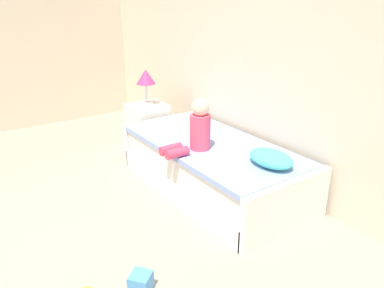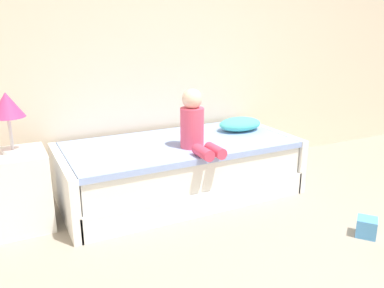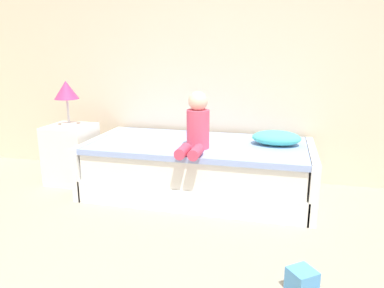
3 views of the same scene
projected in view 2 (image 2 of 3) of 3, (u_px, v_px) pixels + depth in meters
name	position (u px, v px, depth m)	size (l,w,h in m)	color
wall_rear	(188.00, 30.00, 3.91)	(7.20, 0.10, 2.90)	beige
bed	(180.00, 169.00, 3.58)	(2.11, 1.00, 0.50)	white
nightstand	(19.00, 191.00, 2.98)	(0.44, 0.44, 0.60)	white
table_lamp	(7.00, 108.00, 2.79)	(0.24, 0.24, 0.45)	silver
child_figure	(195.00, 125.00, 3.27)	(0.20, 0.51, 0.50)	#E04C6B
pillow	(240.00, 124.00, 3.88)	(0.44, 0.30, 0.13)	#4CCCBC
toy_block	(366.00, 227.00, 2.91)	(0.14, 0.14, 0.14)	#4C99E5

